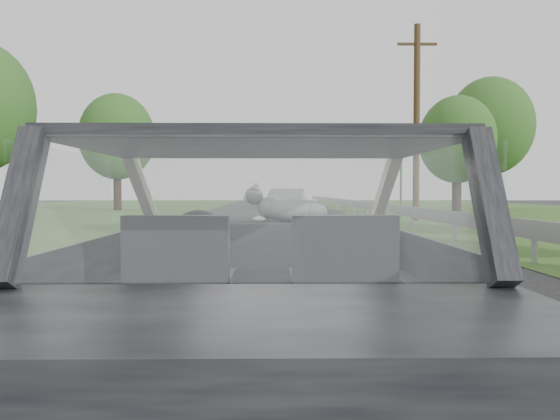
{
  "coord_description": "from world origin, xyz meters",
  "views": [
    {
      "loc": [
        0.05,
        -2.98,
        1.2
      ],
      "look_at": [
        0.1,
        0.55,
        1.08
      ],
      "focal_mm": 35.0,
      "sensor_mm": 36.0,
      "label": 1
    }
  ],
  "objects_px": {
    "cat": "(294,209)",
    "utility_pole": "(417,123)",
    "subject_car": "(262,278)",
    "other_car": "(287,204)",
    "highway_sign": "(401,191)"
  },
  "relations": [
    {
      "from": "cat",
      "to": "highway_sign",
      "type": "bearing_deg",
      "value": 78.5
    },
    {
      "from": "cat",
      "to": "other_car",
      "type": "distance_m",
      "value": 19.03
    },
    {
      "from": "utility_pole",
      "to": "highway_sign",
      "type": "bearing_deg",
      "value": 96.6
    },
    {
      "from": "cat",
      "to": "other_car",
      "type": "relative_size",
      "value": 0.15
    },
    {
      "from": "subject_car",
      "to": "other_car",
      "type": "relative_size",
      "value": 1.0
    },
    {
      "from": "other_car",
      "to": "utility_pole",
      "type": "distance_m",
      "value": 6.21
    },
    {
      "from": "subject_car",
      "to": "utility_pole",
      "type": "bearing_deg",
      "value": 72.83
    },
    {
      "from": "subject_car",
      "to": "utility_pole",
      "type": "relative_size",
      "value": 0.51
    },
    {
      "from": "cat",
      "to": "utility_pole",
      "type": "distance_m",
      "value": 19.43
    },
    {
      "from": "subject_car",
      "to": "utility_pole",
      "type": "xyz_separation_m",
      "value": [
        5.87,
        19.01,
        3.23
      ]
    },
    {
      "from": "other_car",
      "to": "highway_sign",
      "type": "relative_size",
      "value": 1.64
    },
    {
      "from": "cat",
      "to": "highway_sign",
      "type": "xyz_separation_m",
      "value": [
        5.48,
        20.09,
        0.14
      ]
    },
    {
      "from": "subject_car",
      "to": "utility_pole",
      "type": "distance_m",
      "value": 20.15
    },
    {
      "from": "subject_car",
      "to": "utility_pole",
      "type": "height_order",
      "value": "utility_pole"
    },
    {
      "from": "highway_sign",
      "to": "utility_pole",
      "type": "xyz_separation_m",
      "value": [
        0.2,
        -1.73,
        2.73
      ]
    }
  ]
}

